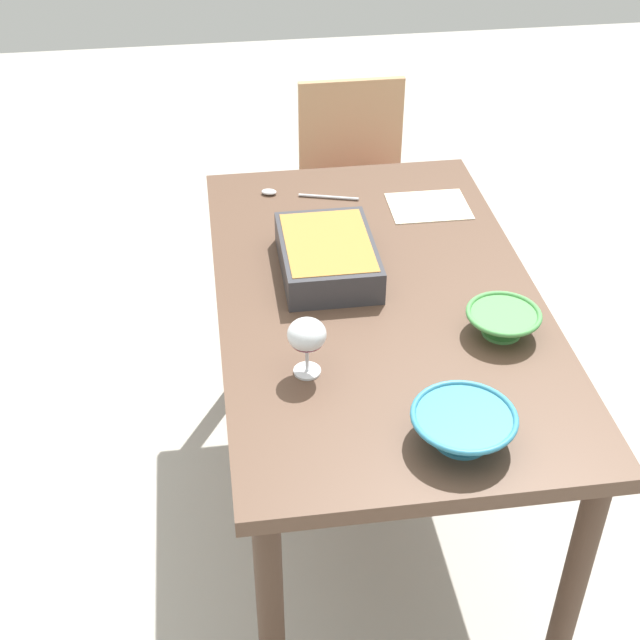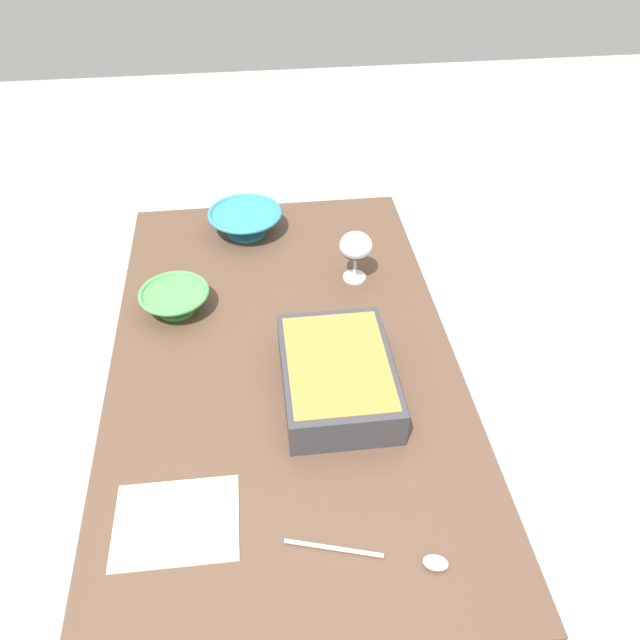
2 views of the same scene
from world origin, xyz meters
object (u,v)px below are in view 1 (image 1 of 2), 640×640
chair (355,196)px  casserole_dish (327,255)px  dining_table (376,323)px  napkin (429,206)px  mixing_bowl (503,321)px  small_bowl (463,425)px  wine_glass (307,337)px  serving_spoon (291,194)px

chair → casserole_dish: 1.01m
dining_table → napkin: 0.47m
chair → mixing_bowl: bearing=5.8°
small_bowl → chair: bearing=177.9°
napkin → wine_glass: bearing=-32.7°
chair → dining_table: bearing=-7.0°
casserole_dish → napkin: casserole_dish is taller
small_bowl → serving_spoon: bearing=-168.0°
wine_glass → napkin: size_ratio=0.62×
dining_table → casserole_dish: (-0.12, -0.11, 0.14)m
dining_table → napkin: size_ratio=6.06×
wine_glass → casserole_dish: size_ratio=0.42×
wine_glass → chair: bearing=165.6°
casserole_dish → serving_spoon: 0.41m
serving_spoon → wine_glass: bearing=-4.0°
serving_spoon → napkin: (0.12, 0.38, -0.01)m
chair → napkin: size_ratio=3.83×
chair → casserole_dish: (0.92, -0.23, 0.35)m
small_bowl → wine_glass: bearing=-132.3°
napkin → mixing_bowl: bearing=2.7°
chair → serving_spoon: size_ratio=3.08×
mixing_bowl → serving_spoon: bearing=-150.4°
casserole_dish → serving_spoon: size_ratio=1.20×
wine_glass → mixing_bowl: size_ratio=0.80×
mixing_bowl → napkin: bearing=-177.3°
chair → wine_glass: bearing=-14.4°
small_bowl → serving_spoon: 1.07m
casserole_dish → small_bowl: size_ratio=1.57×
napkin → small_bowl: bearing=-9.5°
wine_glass → serving_spoon: (-0.79, 0.06, -0.09)m
wine_glass → serving_spoon: bearing=176.0°
napkin → casserole_dish: bearing=-49.4°
small_bowl → casserole_dish: bearing=-164.7°
serving_spoon → napkin: serving_spoon is taller
dining_table → napkin: bearing=150.9°
chair → wine_glass: size_ratio=6.17×
wine_glass → small_bowl: (0.25, 0.28, -0.06)m
casserole_dish → small_bowl: casserole_dish is taller
dining_table → casserole_dish: 0.21m
chair → casserole_dish: bearing=-14.4°
dining_table → wine_glass: wine_glass is taller
mixing_bowl → serving_spoon: size_ratio=0.62×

